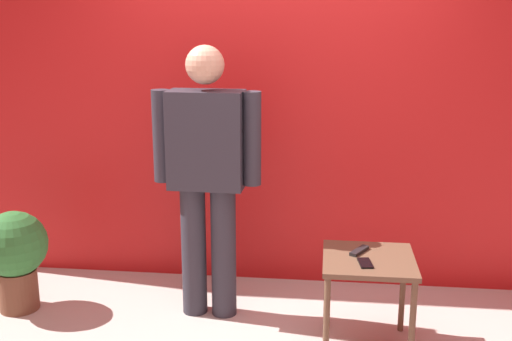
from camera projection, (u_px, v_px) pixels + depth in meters
The scene contains 6 objects.
back_wall_red at pixel (276, 99), 4.41m from camera, with size 4.97×0.12×2.72m, color red.
standing_person at pixel (207, 169), 3.92m from camera, with size 0.70×0.26×1.77m.
side_table at pixel (368, 272), 3.60m from camera, with size 0.53×0.53×0.58m.
cell_phone at pixel (365, 263), 3.49m from camera, with size 0.07×0.14×0.01m, color black.
tv_remote at pixel (359, 251), 3.66m from camera, with size 0.04×0.17×0.02m, color black.
potted_plant at pixel (15, 252), 4.11m from camera, with size 0.44×0.44×0.69m.
Camera 1 is at (0.37, -3.16, 1.95)m, focal length 43.42 mm.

